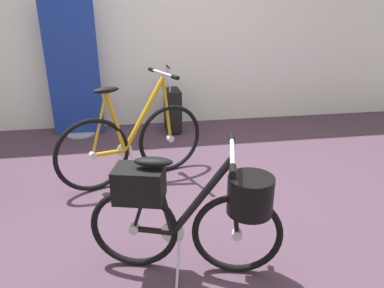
{
  "coord_description": "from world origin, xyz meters",
  "views": [
    {
      "loc": [
        -0.51,
        -2.3,
        1.53
      ],
      "look_at": [
        -0.11,
        0.13,
        0.55
      ],
      "focal_mm": 33.2,
      "sensor_mm": 36.0,
      "label": 1
    }
  ],
  "objects_px": {
    "display_bike_left": "(133,142)",
    "rolling_suitcase": "(173,110)",
    "floor_banner_stand": "(74,75)",
    "folding_bike_foreground": "(193,209)"
  },
  "relations": [
    {
      "from": "floor_banner_stand",
      "to": "folding_bike_foreground",
      "type": "bearing_deg",
      "value": -69.52
    },
    {
      "from": "floor_banner_stand",
      "to": "folding_bike_foreground",
      "type": "distance_m",
      "value": 2.83
    },
    {
      "from": "display_bike_left",
      "to": "folding_bike_foreground",
      "type": "bearing_deg",
      "value": -75.71
    },
    {
      "from": "folding_bike_foreground",
      "to": "display_bike_left",
      "type": "relative_size",
      "value": 0.85
    },
    {
      "from": "floor_banner_stand",
      "to": "rolling_suitcase",
      "type": "distance_m",
      "value": 1.25
    },
    {
      "from": "folding_bike_foreground",
      "to": "rolling_suitcase",
      "type": "distance_m",
      "value": 2.58
    },
    {
      "from": "folding_bike_foreground",
      "to": "rolling_suitcase",
      "type": "height_order",
      "value": "rolling_suitcase"
    },
    {
      "from": "folding_bike_foreground",
      "to": "display_bike_left",
      "type": "height_order",
      "value": "display_bike_left"
    },
    {
      "from": "floor_banner_stand",
      "to": "rolling_suitcase",
      "type": "xyz_separation_m",
      "value": [
        1.16,
        -0.07,
        -0.46
      ]
    },
    {
      "from": "display_bike_left",
      "to": "rolling_suitcase",
      "type": "relative_size",
      "value": 1.59
    }
  ]
}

